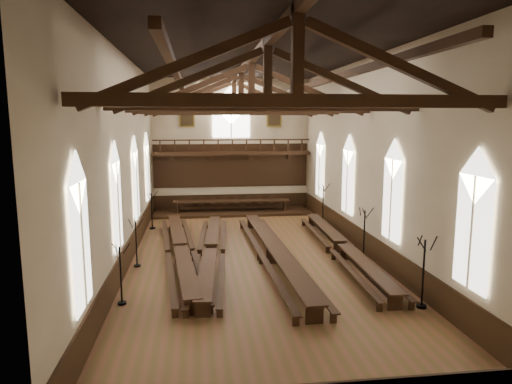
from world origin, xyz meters
TOP-DOWN VIEW (x-y plane):
  - ground at (0.00, 0.00)m, footprint 26.00×26.00m
  - room_walls at (0.00, 0.00)m, footprint 26.00×26.00m
  - wainscot_band at (0.00, 0.00)m, footprint 12.00×26.00m
  - side_windows at (-0.00, -0.00)m, footprint 11.85×19.80m
  - end_window at (0.00, 12.90)m, footprint 2.80×0.12m
  - minstrels_gallery at (0.00, 12.66)m, footprint 11.80×1.24m
  - portraits at (0.00, 12.90)m, footprint 7.75×0.09m
  - roof_trusses at (0.00, -0.00)m, footprint 11.70×25.70m
  - refectory_row_a at (-3.55, 0.47)m, footprint 2.17×14.52m
  - refectory_row_b at (-2.02, 0.12)m, footprint 1.94×14.17m
  - refectory_row_c at (1.03, -0.53)m, footprint 1.83×14.90m
  - refectory_row_d at (4.68, -0.10)m, footprint 1.70×14.29m
  - dais at (-0.11, 11.40)m, footprint 11.40×2.89m
  - high_table at (-0.11, 11.40)m, footprint 8.63×1.24m
  - high_chairs at (-0.11, 12.23)m, footprint 6.73×0.43m
  - candelabrum_left_near at (-5.55, -5.00)m, footprint 0.70×0.71m
  - candelabrum_left_mid at (-5.55, -0.48)m, footprint 0.71×0.69m
  - candelabrum_left_far at (-5.55, 7.20)m, footprint 0.70×0.75m
  - candelabrum_right_near at (5.55, -6.76)m, footprint 0.83×0.79m
  - candelabrum_right_mid at (5.55, -0.75)m, footprint 0.73×0.81m
  - candelabrum_right_far at (5.55, 6.74)m, footprint 0.83×0.83m

SIDE VIEW (x-z plane):
  - ground at x=0.00m, z-range 0.00..0.00m
  - dais at x=-0.11m, z-range 0.00..0.19m
  - refectory_row_b at x=-2.02m, z-range 0.16..0.88m
  - refectory_row_d at x=4.68m, z-range 0.17..0.90m
  - refectory_row_a at x=-3.55m, z-range 0.17..0.92m
  - refectory_row_c at x=1.03m, z-range 0.18..0.98m
  - wainscot_band at x=0.00m, z-range 0.00..1.20m
  - high_chairs at x=-0.11m, z-range 0.23..1.17m
  - candelabrum_left_mid at x=-5.55m, z-range -0.46..1.90m
  - candelabrum_left_near at x=-5.55m, z-range -0.47..1.92m
  - candelabrum_left_far at x=-5.55m, z-range -0.48..1.97m
  - candelabrum_right_mid at x=5.55m, z-range -0.52..2.12m
  - candelabrum_right_near at x=5.55m, z-range -0.54..2.21m
  - candelabrum_right_far at x=5.55m, z-range -0.55..2.26m
  - high_table at x=-0.11m, z-range 0.47..1.28m
  - side_windows at x=0.00m, z-range 1.49..5.99m
  - minstrels_gallery at x=0.00m, z-range 2.06..5.76m
  - room_walls at x=0.00m, z-range -6.54..19.46m
  - portraits at x=0.00m, z-range 6.38..7.82m
  - end_window at x=0.00m, z-range 5.32..9.12m
  - roof_trusses at x=0.00m, z-range 6.82..9.62m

